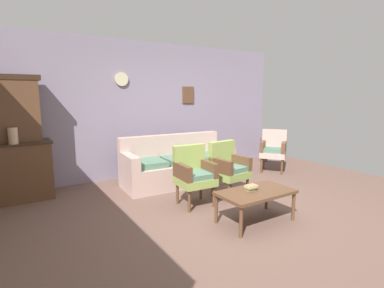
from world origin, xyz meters
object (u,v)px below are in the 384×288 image
object	(u,v)px
vase_on_cabinet	(13,136)
coffee_table	(256,194)
armchair_near_couch_end	(194,173)
floral_couch	(177,166)
wingback_chair_by_fireplace	(273,149)
floor_vase_by_wall	(264,150)
side_cabinet	(13,172)
armchair_row_middle	(228,167)
book_stack_on_table	(251,188)

from	to	relation	value
vase_on_cabinet	coffee_table	bearing A→B (deg)	-43.06
armchair_near_couch_end	coffee_table	world-z (taller)	armchair_near_couch_end
vase_on_cabinet	armchair_near_couch_end	xyz separation A→B (m)	(2.26, -1.48, -0.55)
floral_couch	wingback_chair_by_fireplace	size ratio (longest dim) A/B	2.32
vase_on_cabinet	floor_vase_by_wall	xyz separation A→B (m)	(5.33, 0.07, -0.76)
wingback_chair_by_fireplace	floor_vase_by_wall	world-z (taller)	wingback_chair_by_fireplace
floral_couch	coffee_table	distance (m)	2.05
side_cabinet	floral_couch	distance (m)	2.70
side_cabinet	coffee_table	xyz separation A→B (m)	(2.65, -2.61, -0.09)
armchair_near_couch_end	wingback_chair_by_fireplace	distance (m)	2.65
side_cabinet	floor_vase_by_wall	bearing A→B (deg)	-1.07
armchair_row_middle	armchair_near_couch_end	bearing A→B (deg)	-178.47
coffee_table	book_stack_on_table	size ratio (longest dim) A/B	5.78
wingback_chair_by_fireplace	armchair_row_middle	bearing A→B (deg)	-158.32
side_cabinet	coffee_table	size ratio (longest dim) A/B	1.16
book_stack_on_table	wingback_chair_by_fireplace	bearing A→B (deg)	36.70
armchair_row_middle	book_stack_on_table	bearing A→B (deg)	-111.96
side_cabinet	book_stack_on_table	world-z (taller)	side_cabinet
vase_on_cabinet	armchair_row_middle	size ratio (longest dim) A/B	0.28
wingback_chair_by_fireplace	side_cabinet	bearing A→B (deg)	169.61
floor_vase_by_wall	armchair_row_middle	bearing A→B (deg)	-147.38
armchair_row_middle	floor_vase_by_wall	size ratio (longest dim) A/B	1.51
wingback_chair_by_fireplace	floral_couch	bearing A→B (deg)	171.40
book_stack_on_table	floral_couch	bearing A→B (deg)	89.32
vase_on_cabinet	armchair_row_middle	distance (m)	3.33
vase_on_cabinet	armchair_row_middle	xyz separation A→B (m)	(2.94, -1.46, -0.55)
armchair_near_couch_end	floor_vase_by_wall	world-z (taller)	armchair_near_couch_end
armchair_row_middle	side_cabinet	bearing A→B (deg)	151.37
wingback_chair_by_fireplace	book_stack_on_table	xyz separation A→B (m)	(-2.24, -1.67, -0.04)
vase_on_cabinet	armchair_row_middle	world-z (taller)	vase_on_cabinet
armchair_near_couch_end	book_stack_on_table	size ratio (longest dim) A/B	5.20
armchair_near_couch_end	armchair_row_middle	bearing A→B (deg)	1.53
side_cabinet	floor_vase_by_wall	distance (m)	5.38
side_cabinet	armchair_near_couch_end	xyz separation A→B (m)	(2.31, -1.65, 0.03)
floral_couch	armchair_near_couch_end	size ratio (longest dim) A/B	2.32
armchair_near_couch_end	wingback_chair_by_fireplace	bearing A→B (deg)	16.64
side_cabinet	floral_couch	size ratio (longest dim) A/B	0.55
coffee_table	armchair_near_couch_end	bearing A→B (deg)	109.77
book_stack_on_table	floor_vase_by_wall	xyz separation A→B (m)	(2.76, 2.46, -0.16)
floral_couch	wingback_chair_by_fireplace	distance (m)	2.24
armchair_near_couch_end	coffee_table	xyz separation A→B (m)	(0.35, -0.96, -0.12)
side_cabinet	floor_vase_by_wall	world-z (taller)	side_cabinet
book_stack_on_table	floor_vase_by_wall	size ratio (longest dim) A/B	0.29
armchair_near_couch_end	floor_vase_by_wall	distance (m)	3.44
floral_couch	floor_vase_by_wall	size ratio (longest dim) A/B	3.50
side_cabinet	coffee_table	distance (m)	3.72
armchair_row_middle	floor_vase_by_wall	world-z (taller)	armchair_row_middle
armchair_near_couch_end	floor_vase_by_wall	xyz separation A→B (m)	(3.07, 1.55, -0.20)
wingback_chair_by_fireplace	book_stack_on_table	size ratio (longest dim) A/B	5.20
vase_on_cabinet	floral_couch	size ratio (longest dim) A/B	0.12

